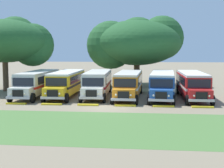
{
  "coord_description": "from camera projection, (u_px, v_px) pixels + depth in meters",
  "views": [
    {
      "loc": [
        3.85,
        -29.84,
        5.38
      ],
      "look_at": [
        0.0,
        5.71,
        1.6
      ],
      "focal_mm": 52.95,
      "sensor_mm": 36.0,
      "label": 1
    }
  ],
  "objects": [
    {
      "name": "curb_wheelstop_1",
      "position": [
        52.0,
        104.0,
        31.94
      ],
      "size": [
        2.0,
        0.36,
        0.15
      ],
      "primitive_type": "cube",
      "color": "yellow",
      "rests_on": "ground_plane"
    },
    {
      "name": "parked_bus_slot_2",
      "position": [
        98.0,
        82.0,
        37.91
      ],
      "size": [
        3.06,
        10.89,
        2.82
      ],
      "rotation": [
        0.0,
        0.0,
        -1.53
      ],
      "color": "silver",
      "rests_on": "ground_plane"
    },
    {
      "name": "broad_shade_tree",
      "position": [
        136.0,
        42.0,
        48.62
      ],
      "size": [
        14.07,
        13.75,
        10.35
      ],
      "color": "brown",
      "rests_on": "ground_plane"
    },
    {
      "name": "curb_wheelstop_5",
      "position": [
        203.0,
        107.0,
        30.41
      ],
      "size": [
        2.0,
        0.36,
        0.15
      ],
      "primitive_type": "cube",
      "color": "yellow",
      "rests_on": "ground_plane"
    },
    {
      "name": "curb_wheelstop_4",
      "position": [
        163.0,
        106.0,
        30.8
      ],
      "size": [
        2.0,
        0.36,
        0.15
      ],
      "primitive_type": "cube",
      "color": "yellow",
      "rests_on": "ground_plane"
    },
    {
      "name": "parked_bus_slot_3",
      "position": [
        129.0,
        83.0,
        36.88
      ],
      "size": [
        2.96,
        10.88,
        2.82
      ],
      "rotation": [
        0.0,
        0.0,
        -1.6
      ],
      "color": "orange",
      "rests_on": "ground_plane"
    },
    {
      "name": "foreground_grass_strip",
      "position": [
        92.0,
        126.0,
        23.2
      ],
      "size": [
        80.0,
        10.2,
        0.01
      ],
      "primitive_type": "cube",
      "color": "#4C7538",
      "rests_on": "ground_plane"
    },
    {
      "name": "curb_wheelstop_2",
      "position": [
        88.0,
        105.0,
        31.56
      ],
      "size": [
        2.0,
        0.36,
        0.15
      ],
      "primitive_type": "cube",
      "color": "yellow",
      "rests_on": "ground_plane"
    },
    {
      "name": "parked_bus_slot_0",
      "position": [
        37.0,
        82.0,
        37.95
      ],
      "size": [
        2.71,
        10.84,
        2.82
      ],
      "rotation": [
        0.0,
        0.0,
        -1.57
      ],
      "color": "silver",
      "rests_on": "ground_plane"
    },
    {
      "name": "parked_bus_slot_4",
      "position": [
        162.0,
        84.0,
        36.45
      ],
      "size": [
        3.26,
        10.92,
        2.82
      ],
      "rotation": [
        0.0,
        0.0,
        -1.63
      ],
      "color": "#23519E",
      "rests_on": "ground_plane"
    },
    {
      "name": "curb_wheelstop_3",
      "position": [
        125.0,
        106.0,
        31.18
      ],
      "size": [
        2.0,
        0.36,
        0.15
      ],
      "primitive_type": "cube",
      "color": "yellow",
      "rests_on": "ground_plane"
    },
    {
      "name": "ground_plane",
      "position": [
        105.0,
        108.0,
        30.48
      ],
      "size": [
        220.0,
        220.0,
        0.0
      ],
      "primitive_type": "plane",
      "color": "#84755B"
    },
    {
      "name": "parked_bus_slot_1",
      "position": [
        66.0,
        82.0,
        37.92
      ],
      "size": [
        2.76,
        10.85,
        2.82
      ],
      "rotation": [
        0.0,
        0.0,
        -1.56
      ],
      "color": "yellow",
      "rests_on": "ground_plane"
    },
    {
      "name": "secondary_tree",
      "position": [
        7.0,
        42.0,
        42.84
      ],
      "size": [
        11.72,
        11.7,
        9.89
      ],
      "color": "brown",
      "rests_on": "ground_plane"
    },
    {
      "name": "parked_bus_slot_5",
      "position": [
        192.0,
        84.0,
        36.36
      ],
      "size": [
        2.86,
        10.86,
        2.82
      ],
      "rotation": [
        0.0,
        0.0,
        -1.55
      ],
      "color": "red",
      "rests_on": "ground_plane"
    },
    {
      "name": "curb_wheelstop_0",
      "position": [
        16.0,
        104.0,
        32.33
      ],
      "size": [
        2.0,
        0.36,
        0.15
      ],
      "primitive_type": "cube",
      "color": "yellow",
      "rests_on": "ground_plane"
    }
  ]
}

